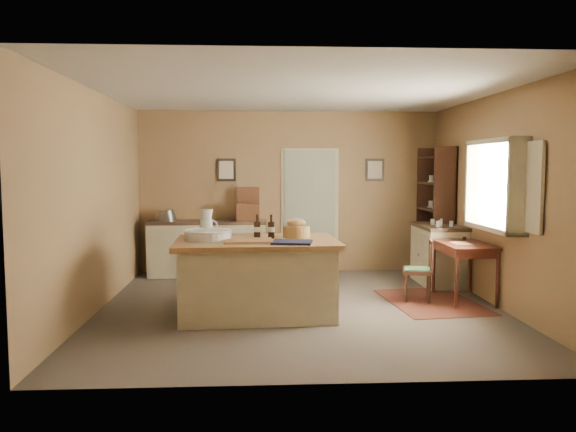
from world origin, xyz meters
name	(u,v)px	position (x,y,z in m)	size (l,w,h in m)	color
ground	(300,308)	(0.00, 0.00, 0.00)	(5.00, 5.00, 0.00)	brown
wall_back	(289,192)	(0.00, 2.50, 1.35)	(5.00, 0.10, 2.70)	olive
wall_front	(324,220)	(0.00, -2.50, 1.35)	(5.00, 0.10, 2.70)	olive
wall_left	(96,202)	(-2.50, 0.00, 1.35)	(0.10, 5.00, 2.70)	olive
wall_right	(497,200)	(2.50, 0.00, 1.35)	(0.10, 5.00, 2.70)	olive
ceiling	(301,90)	(0.00, 0.00, 2.70)	(5.00, 5.00, 0.00)	silver
door	(310,209)	(0.35, 2.47, 1.05)	(0.97, 0.06, 2.11)	#A5A992
framed_prints	(301,170)	(0.20, 2.48, 1.72)	(2.82, 0.02, 0.38)	black
window	(499,185)	(2.42, -0.20, 1.55)	(0.25, 1.99, 1.12)	beige
work_island	(256,275)	(-0.55, -0.31, 0.48)	(1.96, 1.33, 1.20)	beige
sideboard	(208,246)	(-1.34, 2.20, 0.48)	(1.92, 0.55, 1.18)	beige
rug	(432,302)	(1.75, 0.20, 0.00)	(1.10, 1.60, 0.01)	#562016
writing_desk	(464,250)	(2.20, 0.29, 0.67)	(0.60, 0.98, 0.82)	#3A160E
desk_chair	(417,271)	(1.57, 0.28, 0.40)	(0.37, 0.37, 0.80)	black
right_cabinet	(438,254)	(2.20, 1.33, 0.46)	(0.60, 1.08, 0.99)	beige
shelving_unit	(438,213)	(2.35, 1.86, 1.04)	(0.35, 0.94, 2.08)	black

